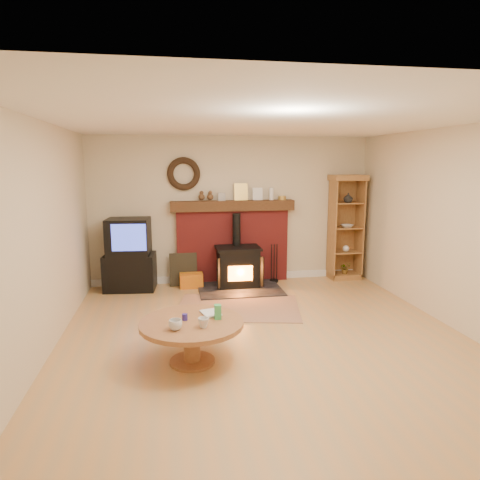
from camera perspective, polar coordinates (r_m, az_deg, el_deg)
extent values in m
plane|color=tan|center=(5.39, 3.44, -13.08)|extent=(5.50, 5.50, 0.00)
cube|color=beige|center=(7.70, -1.08, 4.01)|extent=(5.00, 0.02, 2.60)
cube|color=beige|center=(2.50, 18.31, -9.63)|extent=(5.00, 0.02, 2.60)
cube|color=beige|center=(5.08, -25.04, -0.16)|extent=(0.02, 5.50, 2.60)
cube|color=beige|center=(6.10, 27.14, 1.25)|extent=(0.02, 5.50, 2.60)
cube|color=white|center=(4.98, 3.77, 15.61)|extent=(5.00, 5.50, 0.02)
cube|color=white|center=(7.91, -1.03, -4.97)|extent=(5.00, 0.04, 0.12)
torus|color=black|center=(7.52, -7.52, 8.74)|extent=(0.57, 0.11, 0.57)
cube|color=maroon|center=(7.72, -0.98, -0.85)|extent=(2.00, 0.15, 1.30)
cube|color=#341F10|center=(7.58, -0.96, 4.60)|extent=(2.20, 0.22, 0.18)
cube|color=#999999|center=(7.55, -2.48, 5.78)|extent=(0.13, 0.05, 0.14)
cube|color=gold|center=(7.62, 0.12, 6.43)|extent=(0.24, 0.06, 0.30)
cube|color=white|center=(7.68, 2.34, 6.15)|extent=(0.18, 0.05, 0.22)
cylinder|color=white|center=(7.71, 4.20, 6.15)|extent=(0.08, 0.08, 0.22)
cylinder|color=gold|center=(7.77, 5.64, 5.61)|extent=(0.14, 0.14, 0.07)
cube|color=black|center=(7.33, -0.02, -6.57)|extent=(1.40, 1.00, 0.03)
cube|color=black|center=(7.43, -0.28, -3.65)|extent=(0.69, 0.49, 0.64)
cube|color=black|center=(7.36, -0.28, -1.08)|extent=(0.76, 0.54, 0.04)
cylinder|color=black|center=(7.45, -0.47, 1.41)|extent=(0.14, 0.14, 0.56)
cube|color=orange|center=(7.20, 0.06, -4.48)|extent=(0.41, 0.02, 0.26)
cube|color=black|center=(7.21, -2.50, -4.31)|extent=(0.16, 0.22, 0.51)
cube|color=black|center=(7.31, 2.42, -4.10)|extent=(0.16, 0.22, 0.51)
cube|color=brown|center=(6.47, -0.27, -8.96)|extent=(2.01, 1.57, 0.01)
cube|color=black|center=(7.54, -14.42, -4.12)|extent=(0.88, 0.65, 0.61)
cube|color=black|center=(7.42, -14.63, 0.46)|extent=(0.74, 0.64, 0.61)
cube|color=#2E3FB4|center=(7.12, -14.61, 0.32)|extent=(0.55, 0.07, 0.44)
cube|color=brown|center=(8.29, 13.65, -4.63)|extent=(0.56, 0.41, 0.10)
cube|color=brown|center=(8.29, 13.38, 1.64)|extent=(0.56, 0.02, 1.77)
cube|color=brown|center=(8.01, 12.15, 1.40)|extent=(0.02, 0.41, 1.77)
cube|color=brown|center=(8.23, 15.63, 1.48)|extent=(0.02, 0.41, 1.77)
cube|color=brown|center=(8.03, 14.20, 8.06)|extent=(0.62, 0.45, 0.10)
cube|color=brown|center=(8.19, 13.78, -1.53)|extent=(0.52, 0.37, 0.02)
cube|color=brown|center=(8.11, 13.92, 1.62)|extent=(0.52, 0.37, 0.02)
cube|color=brown|center=(8.06, 14.06, 4.83)|extent=(0.52, 0.37, 0.02)
imported|color=white|center=(8.01, 14.23, 5.48)|extent=(0.17, 0.17, 0.17)
imported|color=white|center=(8.06, 14.07, 1.83)|extent=(0.22, 0.22, 0.05)
sphere|color=white|center=(8.13, 13.94, -1.12)|extent=(0.12, 0.12, 0.12)
imported|color=#3EA758|center=(8.21, 13.83, -3.66)|extent=(0.19, 0.17, 0.21)
cube|color=orange|center=(7.50, -6.51, -5.38)|extent=(0.39, 0.25, 0.25)
cube|color=black|center=(7.60, -7.56, -3.91)|extent=(0.48, 0.13, 0.57)
cylinder|color=black|center=(7.84, 4.54, -5.44)|extent=(0.16, 0.16, 0.04)
cylinder|color=black|center=(7.75, 4.21, -3.11)|extent=(0.02, 0.02, 0.70)
cylinder|color=black|center=(7.76, 4.57, -3.09)|extent=(0.02, 0.02, 0.70)
cylinder|color=black|center=(7.77, 4.93, -3.08)|extent=(0.02, 0.02, 0.70)
cylinder|color=brown|center=(4.84, -6.37, -15.75)|extent=(0.49, 0.49, 0.03)
cylinder|color=brown|center=(4.75, -6.42, -13.49)|extent=(0.18, 0.18, 0.40)
cylinder|color=brown|center=(4.67, -6.48, -10.98)|extent=(1.12, 1.12, 0.05)
imported|color=white|center=(4.43, -8.61, -11.12)|extent=(0.14, 0.14, 0.11)
imported|color=white|center=(4.46, -4.90, -10.93)|extent=(0.11, 0.11, 0.10)
imported|color=#4C331E|center=(4.81, -4.98, -9.87)|extent=(0.19, 0.25, 0.02)
cylinder|color=navy|center=(4.68, -7.37, -10.16)|extent=(0.06, 0.06, 0.07)
cube|color=#3EA758|center=(4.67, -2.99, -9.55)|extent=(0.07, 0.07, 0.16)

